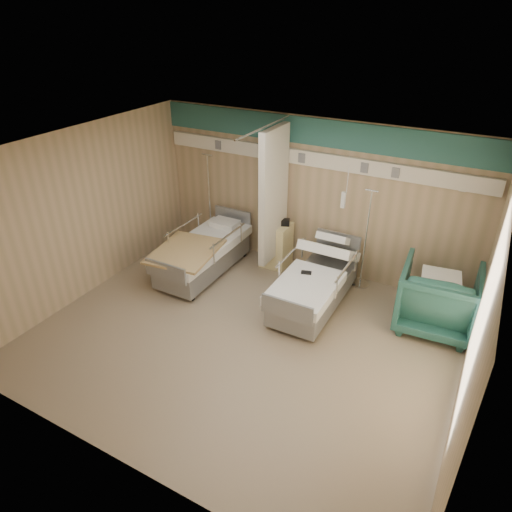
# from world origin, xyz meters

# --- Properties ---
(ground) EXTENTS (6.00, 5.00, 0.00)m
(ground) POSITION_xyz_m (0.00, 0.00, 0.00)
(ground) COLOR #89735E
(ground) RESTS_ON ground
(room_walls) EXTENTS (6.04, 5.04, 2.82)m
(room_walls) POSITION_xyz_m (-0.03, 0.25, 1.86)
(room_walls) COLOR tan
(room_walls) RESTS_ON ground
(bed_right) EXTENTS (1.00, 2.16, 0.63)m
(bed_right) POSITION_xyz_m (0.60, 1.30, 0.32)
(bed_right) COLOR white
(bed_right) RESTS_ON ground
(bed_left) EXTENTS (1.00, 2.16, 0.63)m
(bed_left) POSITION_xyz_m (-1.60, 1.30, 0.32)
(bed_left) COLOR white
(bed_left) RESTS_ON ground
(bedside_cabinet) EXTENTS (0.50, 0.48, 0.85)m
(bedside_cabinet) POSITION_xyz_m (-0.55, 2.20, 0.42)
(bedside_cabinet) COLOR #F2DE97
(bedside_cabinet) RESTS_ON ground
(visitor_armchair) EXTENTS (1.19, 1.22, 1.04)m
(visitor_armchair) POSITION_xyz_m (2.45, 1.66, 0.52)
(visitor_armchair) COLOR #21544C
(visitor_armchair) RESTS_ON ground
(waffle_blanket) EXTENTS (0.62, 0.56, 0.06)m
(waffle_blanket) POSITION_xyz_m (2.44, 1.64, 1.08)
(waffle_blanket) COLOR silver
(waffle_blanket) RESTS_ON visitor_armchair
(iv_stand_right) EXTENTS (0.32, 0.32, 1.80)m
(iv_stand_right) POSITION_xyz_m (1.10, 2.28, 0.37)
(iv_stand_right) COLOR silver
(iv_stand_right) RESTS_ON ground
(iv_stand_left) EXTENTS (0.35, 0.35, 1.93)m
(iv_stand_left) POSITION_xyz_m (-2.08, 2.28, 0.40)
(iv_stand_left) COLOR silver
(iv_stand_left) RESTS_ON ground
(call_remote) EXTENTS (0.18, 0.12, 0.04)m
(call_remote) POSITION_xyz_m (0.49, 1.19, 0.65)
(call_remote) COLOR black
(call_remote) RESTS_ON bed_right
(tan_blanket) EXTENTS (1.18, 1.40, 0.04)m
(tan_blanket) POSITION_xyz_m (-1.63, 0.84, 0.65)
(tan_blanket) COLOR tan
(tan_blanket) RESTS_ON bed_left
(toiletry_bag) EXTENTS (0.24, 0.20, 0.11)m
(toiletry_bag) POSITION_xyz_m (-0.42, 2.24, 0.91)
(toiletry_bag) COLOR black
(toiletry_bag) RESTS_ON bedside_cabinet
(white_cup) EXTENTS (0.12, 0.12, 0.14)m
(white_cup) POSITION_xyz_m (-0.60, 2.23, 0.92)
(white_cup) COLOR white
(white_cup) RESTS_ON bedside_cabinet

